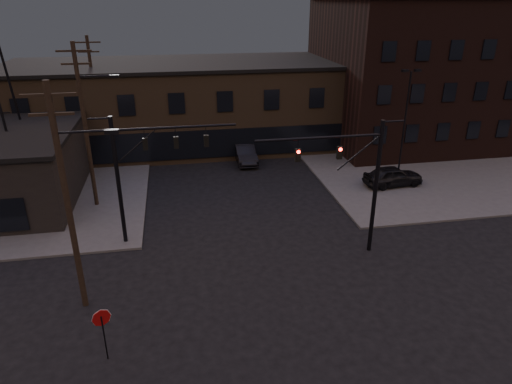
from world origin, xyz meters
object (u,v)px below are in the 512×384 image
(traffic_signal_near, at_px, (358,175))
(stop_sign, at_px, (102,323))
(parked_car_lot_a, at_px, (393,176))
(parked_car_lot_b, at_px, (385,141))
(traffic_signal_far, at_px, (139,166))
(car_crossing, at_px, (245,154))

(traffic_signal_near, distance_m, stop_sign, 15.17)
(parked_car_lot_a, bearing_deg, parked_car_lot_b, -26.27)
(stop_sign, bearing_deg, parked_car_lot_a, 37.26)
(traffic_signal_far, bearing_deg, stop_sign, -97.32)
(parked_car_lot_a, relative_size, car_crossing, 0.95)
(traffic_signal_near, relative_size, parked_car_lot_a, 1.70)
(stop_sign, bearing_deg, parked_car_lot_b, 45.94)
(traffic_signal_near, distance_m, parked_car_lot_b, 21.71)
(traffic_signal_far, relative_size, car_crossing, 1.61)
(stop_sign, height_order, parked_car_lot_a, stop_sign)
(car_crossing, bearing_deg, parked_car_lot_b, 5.50)
(traffic_signal_near, height_order, traffic_signal_far, same)
(stop_sign, height_order, parked_car_lot_b, stop_sign)
(traffic_signal_near, height_order, car_crossing, traffic_signal_near)
(traffic_signal_far, relative_size, parked_car_lot_a, 1.70)
(traffic_signal_far, height_order, stop_sign, traffic_signal_far)
(parked_car_lot_a, relative_size, parked_car_lot_b, 1.09)
(parked_car_lot_a, distance_m, parked_car_lot_b, 10.16)
(traffic_signal_far, height_order, car_crossing, traffic_signal_far)
(parked_car_lot_a, bearing_deg, car_crossing, 48.24)
(stop_sign, bearing_deg, car_crossing, 67.65)
(traffic_signal_near, xyz_separation_m, parked_car_lot_a, (6.96, 8.97, -3.98))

